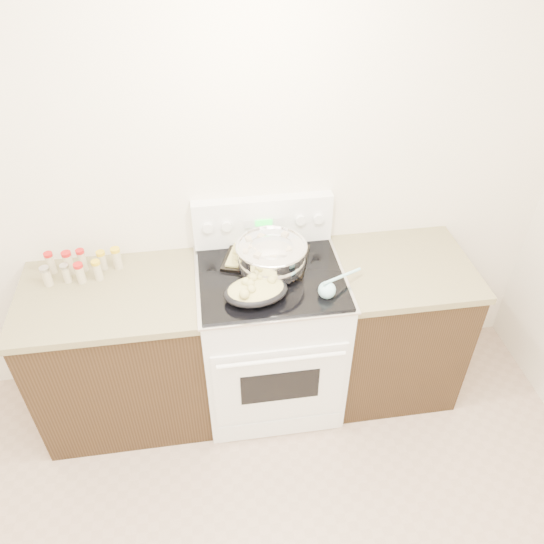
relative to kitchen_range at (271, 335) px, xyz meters
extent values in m
cube|color=white|center=(-0.35, 0.35, 0.86)|extent=(4.00, 0.05, 2.70)
cube|color=black|center=(-0.83, 0.01, -0.05)|extent=(0.90, 0.64, 0.88)
cube|color=brown|center=(-0.83, 0.01, 0.41)|extent=(0.93, 0.67, 0.04)
cube|color=black|center=(0.73, 0.01, -0.05)|extent=(0.70, 0.64, 0.88)
cube|color=brown|center=(0.73, 0.01, 0.41)|extent=(0.73, 0.67, 0.04)
cube|color=white|center=(0.00, 0.00, -0.03)|extent=(0.76, 0.66, 0.92)
cube|color=white|center=(0.00, -0.34, -0.04)|extent=(0.70, 0.01, 0.55)
cube|color=black|center=(0.00, -0.35, -0.04)|extent=(0.42, 0.01, 0.22)
cylinder|color=white|center=(0.00, -0.38, 0.21)|extent=(0.65, 0.02, 0.02)
cube|color=white|center=(0.00, -0.34, -0.41)|extent=(0.70, 0.01, 0.14)
cube|color=silver|center=(0.00, 0.00, 0.44)|extent=(0.78, 0.68, 0.01)
cube|color=black|center=(0.00, 0.00, 0.45)|extent=(0.74, 0.64, 0.01)
cube|color=white|center=(0.00, 0.29, 0.59)|extent=(0.76, 0.07, 0.28)
cylinder|color=white|center=(-0.30, 0.24, 0.61)|extent=(0.06, 0.02, 0.06)
cylinder|color=white|center=(-0.20, 0.24, 0.61)|extent=(0.06, 0.02, 0.06)
cylinder|color=white|center=(0.20, 0.24, 0.61)|extent=(0.06, 0.02, 0.06)
cylinder|color=white|center=(0.30, 0.24, 0.61)|extent=(0.06, 0.02, 0.06)
cube|color=#19E533|center=(0.00, 0.25, 0.61)|extent=(0.09, 0.00, 0.04)
cube|color=silver|center=(-0.08, 0.25, 0.61)|extent=(0.05, 0.00, 0.05)
cube|color=silver|center=(0.08, 0.25, 0.61)|extent=(0.05, 0.00, 0.05)
ellipsoid|color=silver|center=(0.01, 0.03, 0.53)|extent=(0.41, 0.41, 0.22)
cylinder|color=silver|center=(0.01, 0.03, 0.46)|extent=(0.20, 0.20, 0.01)
torus|color=silver|center=(0.01, 0.03, 0.61)|extent=(0.37, 0.37, 0.02)
cylinder|color=silver|center=(0.01, 0.03, 0.55)|extent=(0.34, 0.34, 0.12)
cylinder|color=brown|center=(0.01, 0.03, 0.60)|extent=(0.32, 0.32, 0.00)
cube|color=#C2B18F|center=(-0.03, 0.12, 0.61)|extent=(0.05, 0.05, 0.03)
cube|color=#C2B18F|center=(-0.06, 0.01, 0.61)|extent=(0.04, 0.04, 0.03)
cube|color=#C2B18F|center=(-0.06, 0.04, 0.61)|extent=(0.04, 0.04, 0.02)
cube|color=#C2B18F|center=(-0.10, 0.11, 0.61)|extent=(0.04, 0.04, 0.03)
cube|color=#C2B18F|center=(0.03, 0.02, 0.61)|extent=(0.03, 0.03, 0.02)
cube|color=#C2B18F|center=(0.07, -0.01, 0.61)|extent=(0.03, 0.03, 0.02)
cube|color=#C2B18F|center=(0.09, -0.01, 0.61)|extent=(0.04, 0.04, 0.03)
cube|color=#C2B18F|center=(0.10, 0.12, 0.61)|extent=(0.04, 0.04, 0.03)
cube|color=#C2B18F|center=(-0.01, 0.06, 0.61)|extent=(0.04, 0.04, 0.03)
cube|color=#C2B18F|center=(-0.07, -0.04, 0.61)|extent=(0.04, 0.04, 0.03)
cube|color=#C2B18F|center=(-0.12, 0.01, 0.61)|extent=(0.03, 0.03, 0.02)
cube|color=#C2B18F|center=(0.01, -0.06, 0.61)|extent=(0.04, 0.04, 0.03)
cube|color=#C2B18F|center=(-0.09, 0.04, 0.61)|extent=(0.03, 0.03, 0.02)
ellipsoid|color=black|center=(-0.10, -0.17, 0.49)|extent=(0.35, 0.27, 0.08)
ellipsoid|color=tan|center=(-0.10, -0.17, 0.51)|extent=(0.31, 0.24, 0.06)
sphere|color=tan|center=(-0.12, -0.16, 0.54)|extent=(0.04, 0.04, 0.04)
sphere|color=tan|center=(-0.14, -0.15, 0.54)|extent=(0.04, 0.04, 0.04)
sphere|color=tan|center=(-0.12, -0.21, 0.54)|extent=(0.04, 0.04, 0.04)
sphere|color=tan|center=(-0.16, -0.24, 0.54)|extent=(0.05, 0.05, 0.05)
sphere|color=tan|center=(-0.02, -0.15, 0.54)|extent=(0.04, 0.04, 0.04)
sphere|color=tan|center=(-0.07, -0.12, 0.54)|extent=(0.04, 0.04, 0.04)
sphere|color=tan|center=(-0.01, -0.13, 0.54)|extent=(0.05, 0.05, 0.05)
sphere|color=tan|center=(-0.10, -0.12, 0.54)|extent=(0.05, 0.05, 0.05)
cube|color=black|center=(0.00, 0.13, 0.46)|extent=(0.51, 0.43, 0.02)
cube|color=tan|center=(0.00, 0.13, 0.48)|extent=(0.45, 0.37, 0.02)
sphere|color=tan|center=(0.10, 0.12, 0.49)|extent=(0.04, 0.04, 0.04)
sphere|color=tan|center=(-0.16, 0.11, 0.49)|extent=(0.03, 0.03, 0.03)
sphere|color=tan|center=(-0.10, 0.21, 0.49)|extent=(0.04, 0.04, 0.04)
sphere|color=tan|center=(-0.09, 0.05, 0.49)|extent=(0.04, 0.04, 0.04)
sphere|color=tan|center=(0.02, 0.04, 0.49)|extent=(0.03, 0.03, 0.03)
sphere|color=tan|center=(-0.16, 0.17, 0.49)|extent=(0.04, 0.04, 0.04)
sphere|color=tan|center=(0.09, 0.17, 0.49)|extent=(0.05, 0.05, 0.05)
sphere|color=tan|center=(-0.15, 0.08, 0.49)|extent=(0.04, 0.04, 0.04)
sphere|color=tan|center=(-0.07, 0.08, 0.49)|extent=(0.03, 0.03, 0.03)
sphere|color=tan|center=(0.14, 0.03, 0.49)|extent=(0.04, 0.04, 0.04)
cylinder|color=#A17049|center=(0.00, 0.02, 0.46)|extent=(0.22, 0.21, 0.01)
sphere|color=#A17049|center=(-0.08, -0.06, 0.47)|extent=(0.04, 0.04, 0.04)
sphere|color=#9DE0EA|center=(0.25, -0.21, 0.49)|extent=(0.09, 0.09, 0.09)
cylinder|color=#9DE0EA|center=(0.34, -0.14, 0.51)|extent=(0.24, 0.17, 0.08)
cylinder|color=#BFB28C|center=(-1.13, 0.21, 0.48)|extent=(0.04, 0.04, 0.11)
cylinder|color=#B21414|center=(-1.13, 0.21, 0.55)|extent=(0.04, 0.04, 0.02)
cylinder|color=#BFB28C|center=(-1.04, 0.20, 0.49)|extent=(0.05, 0.05, 0.11)
cylinder|color=#B21414|center=(-1.04, 0.20, 0.55)|extent=(0.05, 0.05, 0.02)
cylinder|color=#BFB28C|center=(-0.97, 0.21, 0.49)|extent=(0.04, 0.04, 0.11)
cylinder|color=#B21414|center=(-0.97, 0.21, 0.55)|extent=(0.04, 0.04, 0.02)
cylinder|color=#BFB28C|center=(-0.87, 0.21, 0.48)|extent=(0.04, 0.04, 0.09)
cylinder|color=gold|center=(-0.87, 0.21, 0.53)|extent=(0.05, 0.05, 0.02)
cylinder|color=#BFB28C|center=(-0.79, 0.20, 0.48)|extent=(0.05, 0.05, 0.11)
cylinder|color=gold|center=(-0.79, 0.20, 0.55)|extent=(0.05, 0.05, 0.02)
cylinder|color=#BFB28C|center=(-1.13, 0.11, 0.48)|extent=(0.05, 0.05, 0.09)
cylinder|color=#B2B2B7|center=(-1.13, 0.11, 0.53)|extent=(0.05, 0.05, 0.02)
cylinder|color=#BFB28C|center=(-1.04, 0.12, 0.47)|extent=(0.04, 0.04, 0.09)
cylinder|color=#B2B2B7|center=(-1.04, 0.12, 0.53)|extent=(0.04, 0.04, 0.02)
cylinder|color=#BFB28C|center=(-0.97, 0.11, 0.48)|extent=(0.05, 0.05, 0.10)
cylinder|color=#B21414|center=(-0.97, 0.11, 0.54)|extent=(0.05, 0.05, 0.02)
cylinder|color=#BFB28C|center=(-0.88, 0.12, 0.48)|extent=(0.04, 0.04, 0.10)
cylinder|color=gold|center=(-0.88, 0.12, 0.54)|extent=(0.05, 0.05, 0.02)
camera|label=1|loc=(-0.30, -2.11, 2.19)|focal=35.00mm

